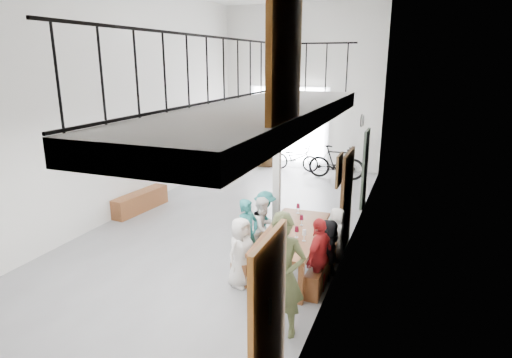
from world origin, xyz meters
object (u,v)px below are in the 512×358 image
at_px(side_bench, 140,201).
at_px(bicycle_near, 295,158).
at_px(tasting_table, 293,236).
at_px(bench_inner, 260,255).
at_px(oak_barrel, 229,156).
at_px(host_standing, 282,275).
at_px(serving_counter, 250,152).

xyz_separation_m(side_bench, bicycle_near, (2.51, 5.35, 0.20)).
xyz_separation_m(tasting_table, bench_inner, (-0.62, 0.05, -0.50)).
xyz_separation_m(oak_barrel, bicycle_near, (2.19, 0.68, -0.04)).
bearing_deg(bicycle_near, tasting_table, -160.92).
bearing_deg(host_standing, serving_counter, 107.95).
bearing_deg(bicycle_near, serving_counter, 86.34).
bearing_deg(host_standing, oak_barrel, 112.64).
bearing_deg(side_bench, bicycle_near, 64.85).
bearing_deg(serving_counter, tasting_table, -71.13).
relative_size(oak_barrel, bicycle_near, 0.57).
relative_size(tasting_table, bench_inner, 1.28).
distance_m(oak_barrel, serving_counter, 1.00).
relative_size(host_standing, bicycle_near, 1.06).
distance_m(side_bench, oak_barrel, 4.68).
bearing_deg(bicycle_near, oak_barrel, 110.58).
bearing_deg(serving_counter, side_bench, -106.01).
bearing_deg(tasting_table, bench_inner, 173.26).
bearing_deg(oak_barrel, tasting_table, -56.85).
distance_m(serving_counter, bicycle_near, 1.77).
relative_size(oak_barrel, serving_counter, 0.52).
xyz_separation_m(bench_inner, side_bench, (-3.89, 1.70, 0.03)).
height_order(host_standing, bicycle_near, host_standing).
distance_m(bench_inner, serving_counter, 7.92).
xyz_separation_m(tasting_table, oak_barrel, (-4.19, 6.42, -0.23)).
relative_size(oak_barrel, host_standing, 0.54).
height_order(serving_counter, host_standing, host_standing).
relative_size(bench_inner, bicycle_near, 1.08).
distance_m(host_standing, bicycle_near, 9.18).
bearing_deg(host_standing, bicycle_near, 98.45).
distance_m(oak_barrel, host_standing, 9.37).
xyz_separation_m(tasting_table, host_standing, (0.37, -1.76, 0.18)).
bearing_deg(tasting_table, side_bench, 156.67).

